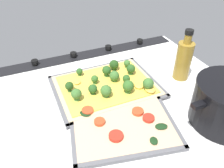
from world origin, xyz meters
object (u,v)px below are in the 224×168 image
Objects in this scene: baking_tray_back at (123,127)px; veggie_pizza_back at (123,125)px; oil_bottle at (184,59)px; broccoli_pizza at (109,84)px; baking_tray_front at (106,87)px.

baking_tray_back is 0.72cm from veggie_pizza_back.
oil_bottle is (-32.31, -15.35, 7.67)cm from baking_tray_back.
baking_tray_back is (3.64, 19.69, -1.76)cm from broccoli_pizza.
baking_tray_front is 1.14× the size of veggie_pizza_back.
broccoli_pizza is (-0.92, 0.53, 1.77)cm from baking_tray_front.
veggie_pizza_back is 36.41cm from oil_bottle.
baking_tray_back is at bearing 105.30° from veggie_pizza_back.
baking_tray_back is 1.09× the size of veggie_pizza_back.
broccoli_pizza reaches higher than veggie_pizza_back.
veggie_pizza_back is at bearing -74.70° from baking_tray_back.
baking_tray_back is at bearing 25.41° from oil_bottle.
baking_tray_back is 1.78× the size of oil_bottle.
baking_tray_front and baking_tray_back have the same top height.
baking_tray_front is 30.95cm from oil_bottle.
broccoli_pizza is at bearing 149.77° from baking_tray_front.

